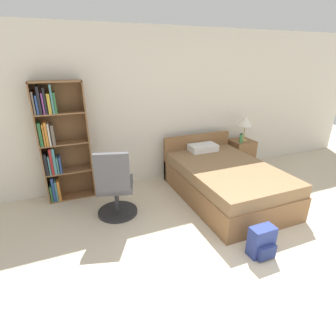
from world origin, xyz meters
The scene contains 9 objects.
ground_plane centered at (0.00, 0.00, 0.00)m, with size 14.00×14.00×0.00m, color beige.
wall_back centered at (0.00, 3.23, 1.30)m, with size 9.00×0.06×2.60m.
bookshelf centered at (-1.79, 3.03, 0.94)m, with size 0.71×0.28×1.83m.
bed centered at (0.60, 2.08, 0.29)m, with size 1.32×2.06×0.81m.
office_chair centered at (-1.14, 2.15, 0.45)m, with size 0.60×0.66×1.03m.
nightstand centered at (1.56, 2.91, 0.31)m, with size 0.43×0.44×0.62m.
table_lamp centered at (1.57, 2.90, 0.99)m, with size 0.27×0.27×0.48m.
water_bottle centered at (1.44, 2.81, 0.70)m, with size 0.06×0.06×0.18m.
backpack_blue centered at (0.22, 0.72, 0.17)m, with size 0.29×0.22×0.37m.
Camera 1 is at (-1.70, -1.11, 2.11)m, focal length 28.00 mm.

